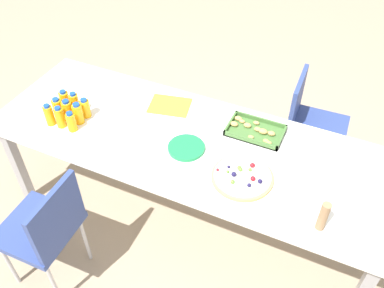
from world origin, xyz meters
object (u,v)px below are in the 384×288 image
(juice_bottle_1, at_px, (60,117))
(juice_bottle_5, at_px, (78,114))
(party_table, at_px, (189,147))
(chair_near_left, at_px, (46,227))
(juice_bottle_0, at_px, (49,115))
(fruit_pizza, at_px, (243,177))
(juice_bottle_7, at_px, (75,103))
(juice_bottle_4, at_px, (68,110))
(cardboard_tube, at_px, (323,216))
(chair_far_right, at_px, (310,120))
(paper_folder, at_px, (170,105))
(juice_bottle_6, at_px, (65,101))
(juice_bottle_3, at_px, (58,108))
(plate_stack, at_px, (186,148))
(napkin_stack, at_px, (315,183))
(snack_tray, at_px, (255,130))
(juice_bottle_8, at_px, (85,108))
(juice_bottle_2, at_px, (71,122))

(juice_bottle_1, bearing_deg, juice_bottle_5, 44.51)
(party_table, height_order, chair_near_left, chair_near_left)
(juice_bottle_0, relative_size, fruit_pizza, 0.44)
(party_table, height_order, juice_bottle_7, juice_bottle_7)
(juice_bottle_4, xyz_separation_m, cardboard_tube, (1.60, -0.16, 0.02))
(chair_far_right, relative_size, paper_folder, 3.19)
(juice_bottle_4, distance_m, paper_folder, 0.64)
(juice_bottle_6, bearing_deg, chair_near_left, -66.00)
(juice_bottle_3, height_order, juice_bottle_6, juice_bottle_6)
(juice_bottle_3, height_order, plate_stack, juice_bottle_3)
(juice_bottle_3, height_order, napkin_stack, juice_bottle_3)
(snack_tray, xyz_separation_m, paper_folder, (-0.58, 0.01, -0.01))
(chair_far_right, height_order, paper_folder, chair_far_right)
(juice_bottle_4, height_order, juice_bottle_7, juice_bottle_7)
(juice_bottle_1, relative_size, juice_bottle_7, 0.96)
(juice_bottle_6, bearing_deg, plate_stack, -0.67)
(chair_far_right, distance_m, juice_bottle_4, 1.66)
(plate_stack, bearing_deg, juice_bottle_8, 179.29)
(juice_bottle_7, xyz_separation_m, napkin_stack, (1.51, 0.03, -0.06))
(chair_far_right, height_order, napkin_stack, chair_far_right)
(paper_folder, bearing_deg, fruit_pizza, -31.74)
(chair_near_left, relative_size, plate_stack, 3.88)
(party_table, distance_m, napkin_stack, 0.76)
(juice_bottle_2, xyz_separation_m, juice_bottle_3, (-0.16, 0.07, 0.00))
(plate_stack, bearing_deg, juice_bottle_2, -168.98)
(juice_bottle_5, bearing_deg, chair_far_right, 36.10)
(juice_bottle_2, distance_m, fruit_pizza, 1.07)
(snack_tray, relative_size, paper_folder, 1.29)
(juice_bottle_2, bearing_deg, party_table, 17.59)
(fruit_pizza, distance_m, paper_folder, 0.75)
(juice_bottle_6, xyz_separation_m, paper_folder, (0.58, 0.31, -0.07))
(napkin_stack, bearing_deg, juice_bottle_0, -173.19)
(plate_stack, relative_size, paper_folder, 0.82)
(chair_near_left, height_order, juice_bottle_5, juice_bottle_5)
(juice_bottle_1, bearing_deg, juice_bottle_4, 89.87)
(chair_far_right, xyz_separation_m, juice_bottle_6, (-1.42, -0.85, 0.32))
(chair_far_right, xyz_separation_m, fruit_pizza, (-0.19, -0.94, 0.26))
(juice_bottle_5, height_order, juice_bottle_7, juice_bottle_7)
(party_table, relative_size, juice_bottle_0, 16.73)
(juice_bottle_4, bearing_deg, juice_bottle_3, -177.89)
(juice_bottle_3, bearing_deg, juice_bottle_7, 44.72)
(paper_folder, bearing_deg, chair_far_right, 33.24)
(chair_far_right, height_order, fruit_pizza, chair_far_right)
(fruit_pizza, bearing_deg, juice_bottle_2, -176.92)
(cardboard_tube, bearing_deg, party_table, 160.23)
(party_table, distance_m, paper_folder, 0.35)
(chair_near_left, xyz_separation_m, juice_bottle_7, (-0.22, 0.67, 0.32))
(party_table, bearing_deg, snack_tray, 34.32)
(juice_bottle_1, distance_m, juice_bottle_7, 0.15)
(fruit_pizza, bearing_deg, snack_tray, 98.84)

